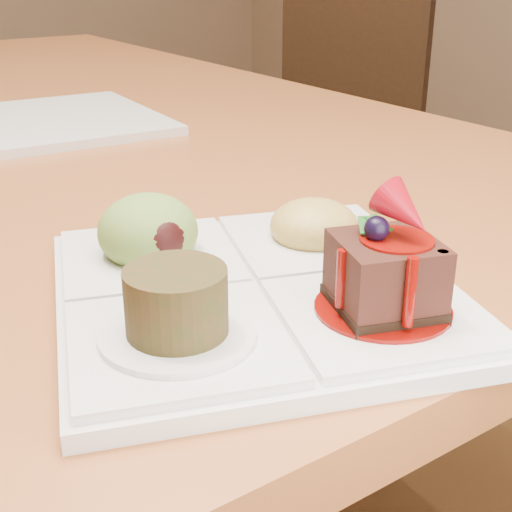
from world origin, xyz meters
TOP-DOWN VIEW (x-y plane):
  - ground at (0.00, 0.00)m, footprint 6.00×6.00m
  - dining_table at (0.00, 0.00)m, footprint 1.00×1.80m
  - chair_right at (0.97, 0.36)m, footprint 0.56×0.56m
  - sampler_plate at (-0.06, -0.75)m, footprint 0.33×0.33m
  - second_plate at (0.01, -0.15)m, footprint 0.31×0.31m

SIDE VIEW (x-z plane):
  - ground at x=0.00m, z-range 0.00..0.00m
  - chair_right at x=0.97m, z-range 0.06..1.02m
  - dining_table at x=0.00m, z-range 0.31..1.06m
  - second_plate at x=0.01m, z-range 0.75..0.76m
  - sampler_plate at x=-0.06m, z-range 0.72..0.82m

